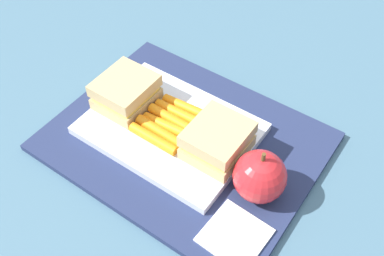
{
  "coord_description": "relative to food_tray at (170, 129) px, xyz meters",
  "views": [
    {
      "loc": [
        0.24,
        -0.32,
        0.49
      ],
      "look_at": [
        0.01,
        0.0,
        0.04
      ],
      "focal_mm": 42.23,
      "sensor_mm": 36.0,
      "label": 1
    }
  ],
  "objects": [
    {
      "name": "paper_napkin",
      "position": [
        0.16,
        -0.09,
        -0.0
      ],
      "size": [
        0.07,
        0.07,
        0.0
      ],
      "primitive_type": "cube",
      "rotation": [
        0.0,
        0.0,
        -0.05
      ],
      "color": "white",
      "rests_on": "lunchbag_mat"
    },
    {
      "name": "carrot_sticks_bundle",
      "position": [
        -0.0,
        -0.0,
        0.01
      ],
      "size": [
        0.08,
        0.09,
        0.02
      ],
      "color": "orange",
      "rests_on": "food_tray"
    },
    {
      "name": "lunchbag_mat",
      "position": [
        0.03,
        0.0,
        -0.01
      ],
      "size": [
        0.36,
        0.28,
        0.01
      ],
      "primitive_type": "cube",
      "color": "navy",
      "rests_on": "ground_plane"
    },
    {
      "name": "sandwich_half_right",
      "position": [
        0.08,
        0.0,
        0.03
      ],
      "size": [
        0.07,
        0.08,
        0.04
      ],
      "color": "tan",
      "rests_on": "food_tray"
    },
    {
      "name": "apple",
      "position": [
        0.15,
        -0.02,
        0.03
      ],
      "size": [
        0.07,
        0.07,
        0.08
      ],
      "color": "red",
      "rests_on": "lunchbag_mat"
    },
    {
      "name": "food_tray",
      "position": [
        0.0,
        0.0,
        0.0
      ],
      "size": [
        0.23,
        0.17,
        0.01
      ],
      "primitive_type": "cube",
      "color": "white",
      "rests_on": "lunchbag_mat"
    },
    {
      "name": "sandwich_half_left",
      "position": [
        -0.08,
        0.0,
        0.03
      ],
      "size": [
        0.07,
        0.08,
        0.04
      ],
      "color": "tan",
      "rests_on": "food_tray"
    },
    {
      "name": "ground_plane",
      "position": [
        0.03,
        0.0,
        -0.02
      ],
      "size": [
        2.4,
        2.4,
        0.0
      ],
      "primitive_type": "plane",
      "color": "#42667A"
    }
  ]
}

